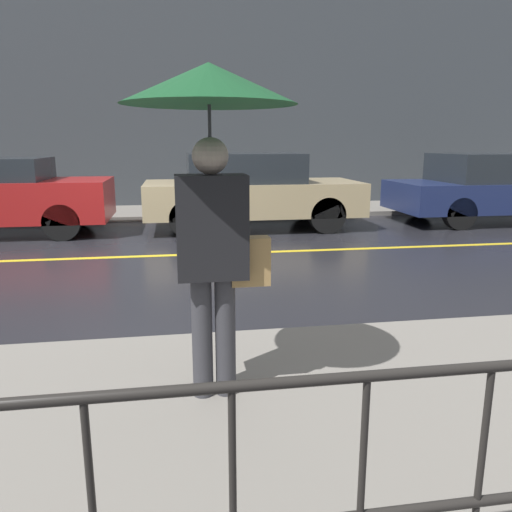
{
  "coord_description": "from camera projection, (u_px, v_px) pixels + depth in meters",
  "views": [
    {
      "loc": [
        0.69,
        -7.58,
        1.69
      ],
      "look_at": [
        1.46,
        -2.78,
        0.58
      ],
      "focal_mm": 35.0,
      "sensor_mm": 36.0,
      "label": 1
    }
  ],
  "objects": [
    {
      "name": "sidewalk_far",
      "position": [
        147.0,
        212.0,
        12.0
      ],
      "size": [
        28.0,
        2.14,
        0.1
      ],
      "color": "slate",
      "rests_on": "ground_plane"
    },
    {
      "name": "pedestrian",
      "position": [
        211.0,
        140.0,
        2.88
      ],
      "size": [
        1.01,
        1.01,
        2.03
      ],
      "color": "#333338",
      "rests_on": "sidewalk_near"
    },
    {
      "name": "building_storefront",
      "position": [
        143.0,
        76.0,
        12.45
      ],
      "size": [
        28.0,
        0.3,
        6.63
      ],
      "color": "#383D42",
      "rests_on": "ground_plane"
    },
    {
      "name": "car_navy",
      "position": [
        501.0,
        187.0,
        10.8
      ],
      "size": [
        4.79,
        1.9,
        1.47
      ],
      "color": "#19234C",
      "rests_on": "ground_plane"
    },
    {
      "name": "sidewalk_near",
      "position": [
        57.0,
        451.0,
        2.71
      ],
      "size": [
        28.0,
        2.96,
        0.1
      ],
      "color": "slate",
      "rests_on": "ground_plane"
    },
    {
      "name": "car_tan",
      "position": [
        250.0,
        190.0,
        9.94
      ],
      "size": [
        4.23,
        1.84,
        1.49
      ],
      "color": "tan",
      "rests_on": "ground_plane"
    },
    {
      "name": "ground_plane",
      "position": [
        132.0,
        257.0,
        7.56
      ],
      "size": [
        80.0,
        80.0,
        0.0
      ],
      "primitive_type": "plane",
      "color": "black"
    },
    {
      "name": "lane_marking",
      "position": [
        132.0,
        257.0,
        7.56
      ],
      "size": [
        25.2,
        0.12,
        0.01
      ],
      "color": "gold",
      "rests_on": "ground_plane"
    }
  ]
}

